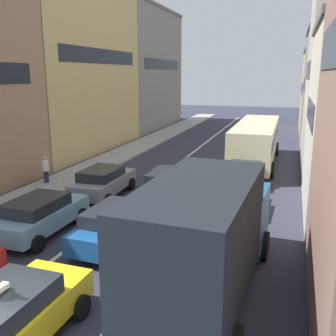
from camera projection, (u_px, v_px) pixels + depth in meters
sidewalk_left at (115, 157)px, 28.67m from camera, size 2.60×64.00×0.14m
lane_stripe_left at (180, 162)px, 27.19m from camera, size 0.16×60.00×0.01m
lane_stripe_right at (228, 166)px, 26.18m from camera, size 0.16×60.00×0.01m
building_row_left at (68, 69)px, 31.20m from camera, size 7.20×43.90×13.73m
removalist_box_truck at (208, 232)px, 10.32m from camera, size 2.98×7.80×3.58m
taxi_centre_lane_front at (8, 318)px, 8.61m from camera, size 2.14×4.34×1.66m
sedan_centre_lane_second at (117, 224)px, 13.97m from camera, size 2.21×4.37×1.49m
wagon_left_lane_second at (40, 215)px, 14.93m from camera, size 2.13×4.33×1.49m
hatchback_centre_lane_third at (168, 184)px, 19.06m from camera, size 2.11×4.32×1.49m
sedan_left_lane_third at (103, 181)px, 19.54m from camera, size 2.11×4.33×1.49m
sedan_right_lane_behind_truck at (231, 195)px, 17.26m from camera, size 2.17×4.36×1.49m
wagon_right_lane_far at (247, 169)px, 22.16m from camera, size 2.10×4.32×1.49m
bus_mid_queue_primary at (256, 140)px, 26.03m from camera, size 2.84×10.51×2.90m
pedestrian_mid_sidewalk at (46, 169)px, 21.51m from camera, size 0.34×0.54×1.66m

